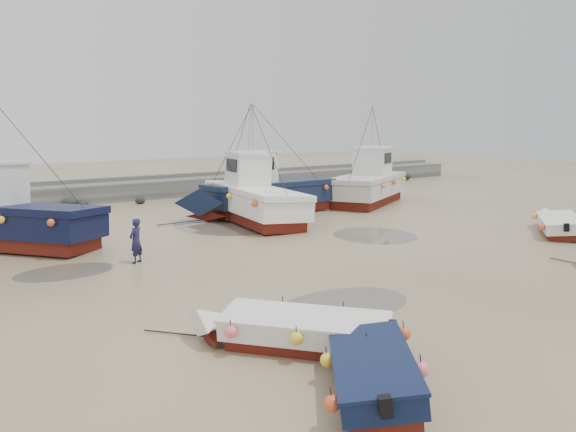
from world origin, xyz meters
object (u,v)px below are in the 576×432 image
person (137,263)px  cabin_boat_1 (249,197)px  cabin_boat_0 (2,217)px  dinghy_1 (374,361)px  dinghy_3 (559,222)px  dinghy_0 (290,326)px  cabin_boat_3 (371,183)px  cabin_boat_2 (261,192)px

person → cabin_boat_1: bearing=177.9°
cabin_boat_0 → person: bearing=-96.1°
dinghy_1 → dinghy_3: 19.44m
dinghy_0 → dinghy_3: (18.54, 3.90, -0.01)m
cabin_boat_0 → cabin_boat_3: 21.86m
dinghy_0 → cabin_boat_1: size_ratio=0.46×
person → cabin_boat_0: bearing=-92.5°
dinghy_3 → cabin_boat_2: bearing=177.5°
dinghy_3 → cabin_boat_0: 25.25m
cabin_boat_0 → cabin_boat_3: size_ratio=0.92×
person → cabin_boat_3: bearing=164.4°
dinghy_0 → cabin_boat_0: (-3.81, 15.62, 0.78)m
dinghy_3 → cabin_boat_0: (-22.36, 11.71, 0.79)m
cabin_boat_1 → person: (-8.24, -5.41, -1.30)m
cabin_boat_1 → cabin_boat_0: bearing=-174.1°
cabin_boat_1 → cabin_boat_2: same height
dinghy_1 → person: 12.53m
dinghy_3 → cabin_boat_2: (-8.83, 12.73, 0.78)m
cabin_boat_0 → cabin_boat_1: 11.93m
cabin_boat_3 → person: 19.33m
cabin_boat_2 → person: size_ratio=6.35×
cabin_boat_0 → cabin_boat_3: same height
cabin_boat_2 → cabin_boat_3: 8.32m
person → dinghy_3: bearing=126.8°
dinghy_0 → cabin_boat_0: 16.10m
dinghy_0 → cabin_boat_1: bearing=21.9°
person → dinghy_0: bearing=55.3°
cabin_boat_3 → person: (-18.15, -6.51, -1.33)m
dinghy_0 → cabin_boat_2: size_ratio=0.48×
cabin_boat_2 → cabin_boat_1: bearing=128.9°
dinghy_0 → cabin_boat_2: bearing=19.6°
cabin_boat_2 → cabin_boat_3: bearing=-92.1°
cabin_boat_2 → person: (-9.83, -6.73, -1.32)m
cabin_boat_0 → cabin_boat_2: same height
cabin_boat_2 → dinghy_3: bearing=-145.8°
dinghy_3 → person: (-18.66, 6.01, -0.54)m
dinghy_0 → cabin_boat_2: 19.28m
cabin_boat_1 → dinghy_1: bearing=-106.4°
dinghy_3 → person: 19.61m
cabin_boat_2 → dinghy_0: bearing=149.1°
dinghy_0 → dinghy_1: (0.23, -2.60, 0.01)m
dinghy_1 → cabin_boat_3: 26.07m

